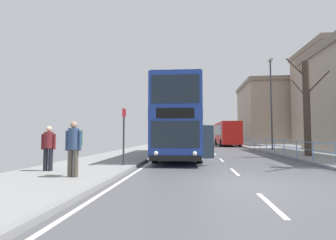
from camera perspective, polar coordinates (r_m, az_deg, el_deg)
name	(u,v)px	position (r m, az deg, el deg)	size (l,w,h in m)	color
ground	(224,183)	(8.06, 12.56, -13.66)	(15.80, 140.00, 0.20)	#4E4E53
double_decker_bus_main	(179,122)	(16.65, 2.47, -0.42)	(3.42, 10.99, 4.49)	navy
background_bus_far_lane	(227,133)	(36.41, 13.10, -2.91)	(2.68, 10.77, 3.19)	red
pedestrian_railing_far_kerb	(274,144)	(20.87, 22.89, -4.94)	(0.05, 29.45, 1.01)	#598CC6
pedestrian_with_backpack	(74,144)	(8.74, -20.50, -5.17)	(0.54, 0.52, 1.78)	#4C473D
pedestrian_companion	(48,146)	(10.54, -25.42, -5.23)	(0.55, 0.38, 1.68)	black
bus_stop_sign_near	(124,130)	(11.49, -9.97, -2.21)	(0.08, 0.44, 2.54)	#2D2D33
street_lamp_far_side	(271,97)	(24.89, 22.29, 4.79)	(0.28, 0.60, 8.33)	#38383D
bare_tree_far_00	(307,107)	(18.78, 28.86, 2.64)	(2.55, 1.83, 6.28)	#423328
background_building_02	(275,113)	(51.47, 23.04, 1.49)	(12.06, 13.66, 11.21)	gray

